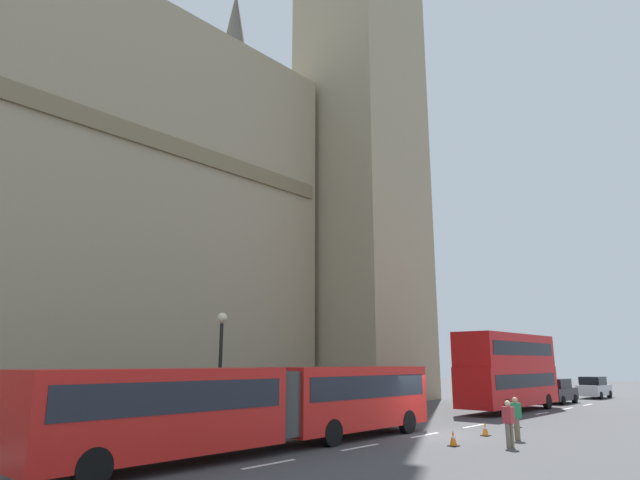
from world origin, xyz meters
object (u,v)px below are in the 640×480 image
street_lamp (220,363)px  sedan_trailing (594,388)px  double_decker_bus (508,368)px  traffic_cone_east (517,422)px  traffic_cone_west (453,438)px  pedestrian_by_kerb (516,417)px  articulated_bus (271,400)px  pedestrian_near_cones (509,422)px  traffic_cone_middle (485,429)px  sedan_lead (557,391)px

street_lamp → sedan_trailing: bearing=-7.0°
double_decker_bus → traffic_cone_east: (-8.46, -3.85, -2.43)m
double_decker_bus → traffic_cone_east: bearing=-155.5°
double_decker_bus → street_lamp: size_ratio=2.01×
traffic_cone_west → pedestrian_by_kerb: 3.46m
articulated_bus → pedestrian_near_cones: size_ratio=10.42×
traffic_cone_middle → pedestrian_near_cones: (-2.52, -2.17, 0.63)m
sedan_trailing → traffic_cone_west: 33.96m
articulated_bus → pedestrian_near_cones: 8.93m
street_lamp → sedan_lead: bearing=-8.5°
traffic_cone_east → pedestrian_near_cones: pedestrian_near_cones is taller
articulated_bus → street_lamp: bearing=75.9°
traffic_cone_middle → pedestrian_by_kerb: size_ratio=0.34×
traffic_cone_middle → street_lamp: bearing=132.1°
double_decker_bus → sedan_lead: 9.33m
double_decker_bus → traffic_cone_west: double_decker_bus is taller
articulated_bus → sedan_lead: articulated_bus is taller
traffic_cone_west → sedan_lead: bearing=10.4°
sedan_trailing → traffic_cone_west: size_ratio=7.59×
double_decker_bus → traffic_cone_east: 9.60m
sedan_trailing → pedestrian_near_cones: sedan_trailing is taller
pedestrian_near_cones → traffic_cone_west: bearing=121.1°
traffic_cone_east → street_lamp: (-11.61, 8.36, 2.77)m
pedestrian_near_cones → double_decker_bus: bearing=22.7°
sedan_lead → street_lamp: size_ratio=0.83×
sedan_lead → traffic_cone_east: size_ratio=7.59×
street_lamp → traffic_cone_east: bearing=-35.7°
traffic_cone_middle → pedestrian_by_kerb: pedestrian_by_kerb is taller
pedestrian_by_kerb → pedestrian_near_cones: bearing=-164.3°
double_decker_bus → sedan_lead: size_ratio=2.41×
traffic_cone_west → traffic_cone_middle: size_ratio=1.00×
sedan_trailing → traffic_cone_middle: sedan_trailing is taller
traffic_cone_west → street_lamp: bearing=114.8°
sedan_lead → traffic_cone_middle: (-21.48, -4.21, -0.63)m
sedan_lead → traffic_cone_middle: size_ratio=7.59×
traffic_cone_west → traffic_cone_middle: bearing=6.5°
articulated_bus → street_lamp: 4.83m
pedestrian_near_cones → street_lamp: bearing=115.9°
traffic_cone_middle → street_lamp: size_ratio=0.11×
articulated_bus → traffic_cone_west: 7.07m
double_decker_bus → traffic_cone_middle: 13.21m
sedan_trailing → traffic_cone_middle: size_ratio=7.59×
pedestrian_near_cones → articulated_bus: bearing=135.6°
sedan_trailing → street_lamp: size_ratio=0.83×
street_lamp → pedestrian_near_cones: 12.12m
traffic_cone_west → traffic_cone_east: (7.46, 0.61, 0.00)m
sedan_trailing → traffic_cone_middle: 30.35m
traffic_cone_west → traffic_cone_middle: 3.61m
sedan_trailing → traffic_cone_middle: bearing=-172.6°
sedan_trailing → street_lamp: 38.17m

